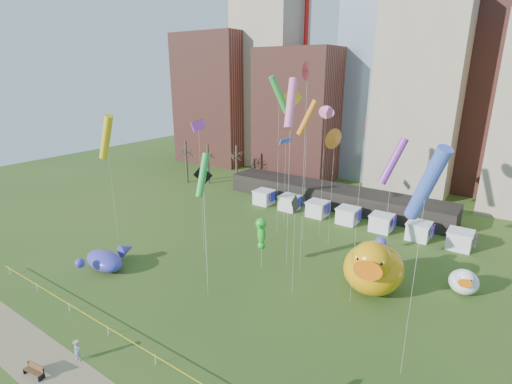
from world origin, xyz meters
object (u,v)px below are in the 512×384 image
Objects in this scene: small_duck at (464,281)px; seahorse_purple at (379,250)px; seahorse_green at (261,231)px; park_bench at (34,370)px; woman at (77,352)px; big_duck at (373,267)px; whale_inflatable at (106,260)px.

seahorse_purple reaches higher than small_duck.
seahorse_green is 3.39× the size of park_bench.
small_duck is at bearing 35.90° from woman.
whale_inflatable is at bearing -164.00° from big_duck.
seahorse_purple is at bearing 8.65° from seahorse_green.
big_duck is 1.22× the size of whale_inflatable.
seahorse_green reaches higher than woman.
seahorse_green is 18.09m from whale_inflatable.
small_duck is 0.57× the size of whale_inflatable.
small_duck is at bearing 42.71° from park_bench.
seahorse_purple reaches higher than whale_inflatable.
small_duck is 38.64m from whale_inflatable.
big_duck is at bearing -106.55° from seahorse_purple.
park_bench is 3.00m from woman.
whale_inflatable is (-26.58, -12.56, -1.79)m from big_duck.
big_duck is 5.20× the size of woman.
seahorse_green is 1.24× the size of seahorse_purple.
big_duck is at bearing 48.06° from park_bench.
whale_inflatable is (-14.51, -10.22, -3.52)m from seahorse_green.
seahorse_purple is 32.98m from park_bench.
woman is at bearing -115.28° from seahorse_green.
seahorse_purple is 2.98× the size of woman.
park_bench is (-16.35, -28.49, -2.92)m from seahorse_purple.
seahorse_green is at bearing 38.43° from whale_inflatable.
big_duck is 2.13× the size of small_duck.
small_duck is 2.24× the size of park_bench.
big_duck is at bearing 28.54° from whale_inflatable.
seahorse_purple is (-0.38, 2.98, 0.51)m from big_duck.
woman is at bearing -39.49° from whale_inflatable.
seahorse_purple is 30.00m from woman.
whale_inflatable is at bearing -159.63° from small_duck.
small_duck is at bearing 30.54° from whale_inflatable.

